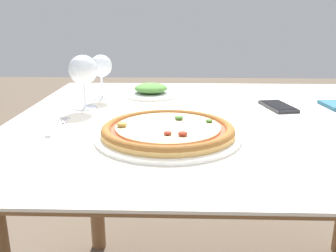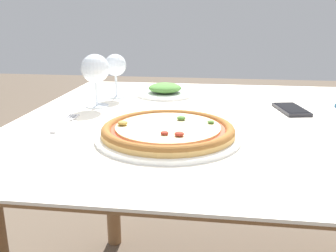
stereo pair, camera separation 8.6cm
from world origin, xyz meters
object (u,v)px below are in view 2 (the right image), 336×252
at_px(wine_glass_far_left, 95,70).
at_px(fork, 65,122).
at_px(dining_table, 248,147).
at_px(pizza_plate, 168,131).
at_px(wine_glass_far_right, 115,66).
at_px(cell_phone, 291,109).
at_px(side_plate, 165,91).

bearing_deg(wine_glass_far_left, fork, -97.38).
bearing_deg(wine_glass_far_left, dining_table, -10.97).
height_order(pizza_plate, wine_glass_far_left, wine_glass_far_left).
xyz_separation_m(wine_glass_far_right, cell_phone, (0.57, -0.12, -0.10)).
bearing_deg(fork, cell_phone, 19.32).
height_order(dining_table, fork, fork).
bearing_deg(dining_table, wine_glass_far_right, 152.44).
bearing_deg(side_plate, wine_glass_far_left, -133.80).
distance_m(wine_glass_far_right, cell_phone, 0.59).
bearing_deg(fork, wine_glass_far_right, 81.46).
distance_m(wine_glass_far_left, side_plate, 0.29).
bearing_deg(cell_phone, pizza_plate, -137.52).
bearing_deg(fork, pizza_plate, -16.70).
xyz_separation_m(wine_glass_far_left, wine_glass_far_right, (0.02, 0.14, -0.01)).
distance_m(dining_table, wine_glass_far_left, 0.51).
xyz_separation_m(dining_table, wine_glass_far_right, (-0.44, 0.23, 0.19)).
distance_m(fork, cell_phone, 0.66).
bearing_deg(dining_table, pizza_plate, -136.55).
relative_size(dining_table, fork, 7.53).
distance_m(pizza_plate, side_plate, 0.48).
relative_size(pizza_plate, fork, 2.00).
xyz_separation_m(fork, wine_glass_far_left, (0.03, 0.19, 0.11)).
height_order(pizza_plate, fork, pizza_plate).
xyz_separation_m(wine_glass_far_left, side_plate, (0.19, 0.20, -0.10)).
bearing_deg(wine_glass_far_right, wine_glass_far_left, -100.15).
distance_m(wine_glass_far_left, wine_glass_far_right, 0.14).
bearing_deg(pizza_plate, fork, 163.30).
relative_size(fork, side_plate, 0.84).
xyz_separation_m(dining_table, wine_glass_far_left, (-0.46, 0.09, 0.20)).
relative_size(fork, wine_glass_far_right, 1.14).
height_order(dining_table, pizza_plate, pizza_plate).
relative_size(dining_table, cell_phone, 8.21).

